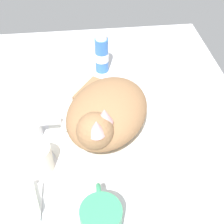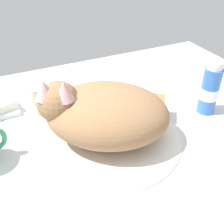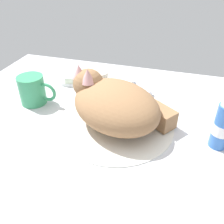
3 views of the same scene
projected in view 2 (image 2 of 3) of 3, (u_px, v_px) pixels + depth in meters
The scene contains 7 objects.
ground_plane at pixel (108, 143), 62.66cm from camera, with size 110.00×82.50×3.00cm, color silver.
sink_basin at pixel (108, 136), 61.63cm from camera, with size 32.67×32.67×0.63cm, color silver.
faucet at pixel (80, 90), 74.03cm from camera, with size 14.54×9.07×6.27cm.
cat at pixel (103, 112), 58.21cm from camera, with size 33.04×30.52×14.87cm.
rinse_cup at pixel (39, 98), 68.93cm from camera, with size 6.47×6.47×7.34cm.
soap_dish at pixel (1, 112), 69.20cm from camera, with size 9.00×6.40×1.20cm, color white.
toothpaste_bottle at pixel (210, 89), 66.87cm from camera, with size 4.45×4.45×13.77cm.
Camera 2 is at (-19.17, -43.45, 39.99)cm, focal length 43.99 mm.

